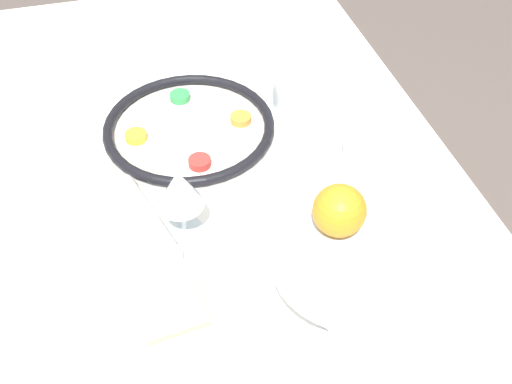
% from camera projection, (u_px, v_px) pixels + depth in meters
% --- Properties ---
extents(ground_plane, '(8.00, 8.00, 0.00)m').
position_uv_depth(ground_plane, '(222.00, 365.00, 1.64)').
color(ground_plane, '#564C47').
extents(dining_table, '(1.39, 0.91, 0.75)m').
position_uv_depth(dining_table, '(215.00, 285.00, 1.37)').
color(dining_table, white).
rests_on(dining_table, ground_plane).
extents(seder_plate, '(0.33, 0.33, 0.03)m').
position_uv_depth(seder_plate, '(189.00, 128.00, 1.16)').
color(seder_plate, silver).
rests_on(seder_plate, dining_table).
extents(wine_glass, '(0.07, 0.07, 0.13)m').
position_uv_depth(wine_glass, '(180.00, 190.00, 0.93)').
color(wine_glass, silver).
rests_on(wine_glass, dining_table).
extents(fruit_stand, '(0.22, 0.22, 0.13)m').
position_uv_depth(fruit_stand, '(351.00, 260.00, 0.81)').
color(fruit_stand, silver).
rests_on(fruit_stand, dining_table).
extents(orange_fruit, '(0.07, 0.07, 0.07)m').
position_uv_depth(orange_fruit, '(339.00, 211.00, 0.80)').
color(orange_fruit, orange).
rests_on(orange_fruit, fruit_stand).
extents(bread_plate, '(0.19, 0.19, 0.02)m').
position_uv_depth(bread_plate, '(171.00, 310.00, 0.88)').
color(bread_plate, silver).
rests_on(bread_plate, dining_table).
extents(napkin_roll, '(0.20, 0.10, 0.04)m').
position_uv_depth(napkin_roll, '(145.00, 219.00, 0.98)').
color(napkin_roll, white).
rests_on(napkin_roll, dining_table).
extents(cup_near, '(0.08, 0.08, 0.07)m').
position_uv_depth(cup_near, '(291.00, 93.00, 1.21)').
color(cup_near, silver).
rests_on(cup_near, dining_table).
extents(cup_mid, '(0.08, 0.08, 0.07)m').
position_uv_depth(cup_mid, '(365.00, 152.00, 1.08)').
color(cup_mid, silver).
rests_on(cup_mid, dining_table).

